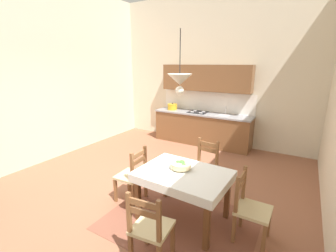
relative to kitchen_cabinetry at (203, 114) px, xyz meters
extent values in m
cube|color=#935B42|center=(0.10, -2.96, -0.91)|extent=(6.16, 7.06, 0.10)
cube|color=beige|center=(0.10, 0.33, 1.17)|extent=(6.16, 0.12, 4.05)
cube|color=beige|center=(-2.74, -2.96, 1.17)|extent=(0.12, 7.06, 4.05)
cube|color=brown|center=(1.08, -3.41, -0.85)|extent=(2.10, 1.60, 0.01)
cube|color=brown|center=(0.01, -0.04, -0.43)|extent=(2.72, 0.60, 0.86)
cube|color=gray|center=(0.01, -0.05, 0.02)|extent=(2.75, 0.63, 0.04)
cube|color=white|center=(0.01, 0.26, 0.32)|extent=(2.72, 0.01, 0.55)
cube|color=brown|center=(0.01, 0.09, 0.99)|extent=(2.50, 0.34, 0.70)
cube|color=black|center=(0.01, -0.31, -0.81)|extent=(2.68, 0.02, 0.09)
cylinder|color=silver|center=(0.62, -0.04, 0.04)|extent=(0.34, 0.34, 0.02)
cylinder|color=silver|center=(0.62, 0.10, 0.15)|extent=(0.02, 0.02, 0.22)
cube|color=black|center=(-0.13, -0.04, 0.05)|extent=(0.52, 0.42, 0.01)
cylinder|color=silver|center=(-0.26, -0.14, 0.06)|extent=(0.11, 0.11, 0.01)
cylinder|color=silver|center=(0.00, -0.14, 0.06)|extent=(0.11, 0.11, 0.01)
cylinder|color=silver|center=(-0.26, 0.06, 0.06)|extent=(0.11, 0.11, 0.01)
cylinder|color=silver|center=(0.00, 0.06, 0.06)|extent=(0.11, 0.11, 0.01)
cylinder|color=gold|center=(-0.95, -0.06, 0.12)|extent=(0.28, 0.28, 0.15)
cylinder|color=gold|center=(-0.95, -0.06, 0.20)|extent=(0.29, 0.29, 0.02)
sphere|color=black|center=(-0.95, -0.06, 0.23)|extent=(0.04, 0.04, 0.04)
cube|color=brown|center=(1.08, -3.31, -0.12)|extent=(1.23, 0.91, 0.02)
cube|color=brown|center=(0.52, -3.66, -0.49)|extent=(0.07, 0.07, 0.73)
cube|color=brown|center=(1.60, -3.70, -0.49)|extent=(0.07, 0.07, 0.73)
cube|color=brown|center=(0.55, -2.92, -0.49)|extent=(0.07, 0.07, 0.73)
cube|color=brown|center=(1.63, -2.96, -0.49)|extent=(0.07, 0.07, 0.73)
cube|color=white|center=(1.08, -3.31, -0.10)|extent=(1.29, 0.97, 0.00)
cube|color=white|center=(1.06, -3.77, -0.17)|extent=(1.25, 0.06, 0.12)
cube|color=white|center=(1.09, -2.85, -0.17)|extent=(1.25, 0.06, 0.12)
cube|color=white|center=(0.45, -3.29, -0.17)|extent=(0.04, 0.92, 0.12)
cube|color=white|center=(1.70, -3.34, -0.17)|extent=(0.04, 0.92, 0.12)
cube|color=#D1BC89|center=(1.11, -4.15, -0.43)|extent=(0.46, 0.46, 0.04)
cube|color=brown|center=(0.91, -3.99, -0.65)|extent=(0.05, 0.05, 0.41)
cube|color=brown|center=(1.27, -3.95, -0.65)|extent=(0.05, 0.05, 0.41)
cube|color=brown|center=(0.95, -4.35, -0.39)|extent=(0.05, 0.05, 0.93)
cube|color=brown|center=(1.31, -4.31, -0.39)|extent=(0.05, 0.05, 0.93)
cube|color=brown|center=(1.13, -4.33, -0.01)|extent=(0.32, 0.06, 0.07)
cube|color=brown|center=(1.13, -4.33, -0.12)|extent=(0.32, 0.06, 0.07)
cube|color=#D1BC89|center=(1.02, -2.45, -0.43)|extent=(0.47, 0.47, 0.04)
cube|color=brown|center=(1.17, -2.66, -0.65)|extent=(0.05, 0.05, 0.41)
cube|color=brown|center=(0.82, -2.61, -0.65)|extent=(0.05, 0.05, 0.41)
cube|color=brown|center=(1.22, -2.30, -0.39)|extent=(0.05, 0.05, 0.93)
cube|color=brown|center=(0.87, -2.25, -0.39)|extent=(0.05, 0.05, 0.93)
cube|color=brown|center=(1.04, -2.27, -0.01)|extent=(0.32, 0.07, 0.07)
cube|color=brown|center=(1.04, -2.27, -0.12)|extent=(0.32, 0.07, 0.07)
cube|color=#D1BC89|center=(0.09, -3.30, -0.43)|extent=(0.44, 0.44, 0.04)
cube|color=brown|center=(-0.08, -3.48, -0.65)|extent=(0.05, 0.05, 0.41)
cube|color=brown|center=(-0.10, -3.13, -0.65)|extent=(0.05, 0.05, 0.41)
cube|color=brown|center=(0.28, -3.47, -0.39)|extent=(0.05, 0.05, 0.93)
cube|color=brown|center=(0.26, -3.11, -0.39)|extent=(0.05, 0.05, 0.93)
cube|color=brown|center=(0.27, -3.29, -0.01)|extent=(0.04, 0.32, 0.07)
cube|color=brown|center=(0.27, -3.29, -0.12)|extent=(0.04, 0.32, 0.07)
cube|color=#D1BC89|center=(2.04, -3.24, -0.43)|extent=(0.42, 0.42, 0.04)
cube|color=brown|center=(2.22, -3.06, -0.65)|extent=(0.04, 0.04, 0.41)
cube|color=brown|center=(2.22, -3.42, -0.65)|extent=(0.04, 0.04, 0.41)
cube|color=brown|center=(1.86, -3.05, -0.39)|extent=(0.04, 0.04, 0.93)
cube|color=brown|center=(1.86, -3.41, -0.39)|extent=(0.04, 0.04, 0.93)
cube|color=brown|center=(1.86, -3.23, -0.01)|extent=(0.03, 0.32, 0.07)
cube|color=brown|center=(1.86, -3.23, -0.12)|extent=(0.03, 0.32, 0.07)
cylinder|color=beige|center=(1.00, -3.24, -0.09)|extent=(0.17, 0.17, 0.02)
cylinder|color=beige|center=(1.00, -3.24, -0.04)|extent=(0.30, 0.30, 0.07)
sphere|color=#4C8E3D|center=(0.95, -3.23, -0.03)|extent=(0.09, 0.09, 0.09)
sphere|color=#4C8E3D|center=(1.05, -3.26, -0.04)|extent=(0.08, 0.08, 0.08)
sphere|color=#4C8E3D|center=(1.00, -3.21, -0.03)|extent=(0.10, 0.10, 0.10)
cylinder|color=black|center=(1.00, -3.32, 1.51)|extent=(0.01, 0.01, 0.57)
cone|color=silver|center=(1.00, -3.32, 1.18)|extent=(0.32, 0.32, 0.14)
sphere|color=white|center=(1.00, -3.32, 1.04)|extent=(0.11, 0.11, 0.11)
camera|label=1|loc=(2.42, -6.01, 1.38)|focal=24.92mm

